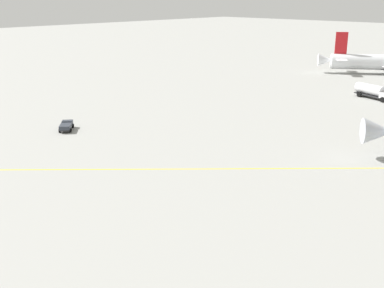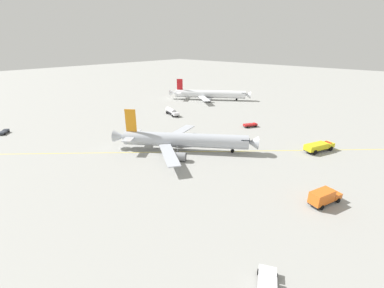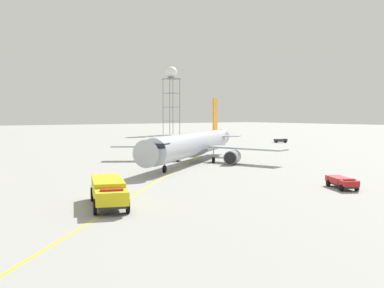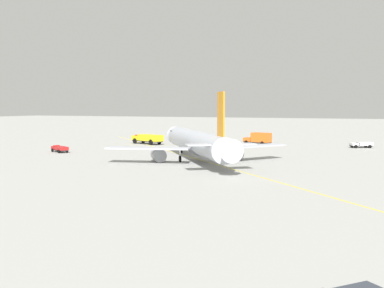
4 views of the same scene
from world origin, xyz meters
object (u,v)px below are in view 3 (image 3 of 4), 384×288
object	(u,v)px
ops_pickup_truck	(342,182)
radar_tower	(171,77)
airliner_main	(193,145)
fire_tender_truck	(108,190)
baggage_truck_truck	(281,140)

from	to	relation	value
ops_pickup_truck	radar_tower	distance (m)	146.05
ops_pickup_truck	airliner_main	bearing A→B (deg)	-155.95
fire_tender_truck	ops_pickup_truck	bearing A→B (deg)	97.82
airliner_main	ops_pickup_truck	size ratio (longest dim) A/B	6.65
airliner_main	ops_pickup_truck	distance (m)	33.52
ops_pickup_truck	radar_tower	xyz separation A→B (m)	(-129.45, 63.43, 23.45)
radar_tower	airliner_main	bearing A→B (deg)	-32.19
baggage_truck_truck	radar_tower	world-z (taller)	radar_tower
radar_tower	fire_tender_truck	bearing A→B (deg)	-36.42
baggage_truck_truck	radar_tower	size ratio (longest dim) A/B	0.14
airliner_main	fire_tender_truck	bearing A→B (deg)	5.65
airliner_main	baggage_truck_truck	bearing A→B (deg)	173.04
fire_tender_truck	baggage_truck_truck	distance (m)	104.50
fire_tender_truck	baggage_truck_truck	xyz separation A→B (m)	(-57.78, 87.07, -0.82)
fire_tender_truck	radar_tower	bearing A→B (deg)	165.98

